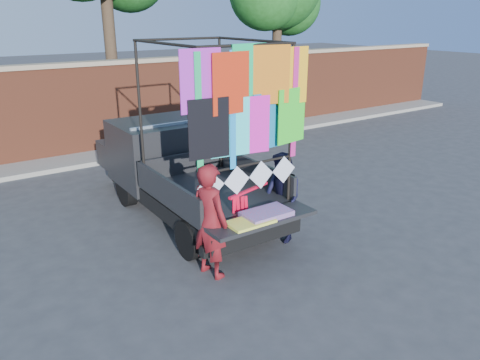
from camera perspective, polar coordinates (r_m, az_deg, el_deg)
ground at (r=8.45m, az=-1.26°, el=-7.44°), size 90.00×90.00×0.00m
brick_wall at (r=14.16m, az=-17.12°, el=8.48°), size 30.00×0.45×2.61m
curb at (r=13.80m, az=-15.70°, el=2.92°), size 30.00×1.20×0.12m
pickup_truck at (r=9.72m, az=-8.14°, el=1.59°), size 2.18×5.47×3.44m
woman at (r=7.07m, az=-3.66°, el=-5.00°), size 0.57×0.74×1.80m
man at (r=8.23m, az=5.09°, el=-2.17°), size 0.68×0.83×1.60m
streamer_bundle at (r=7.51m, az=0.47°, el=-2.81°), size 0.92×0.30×0.65m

